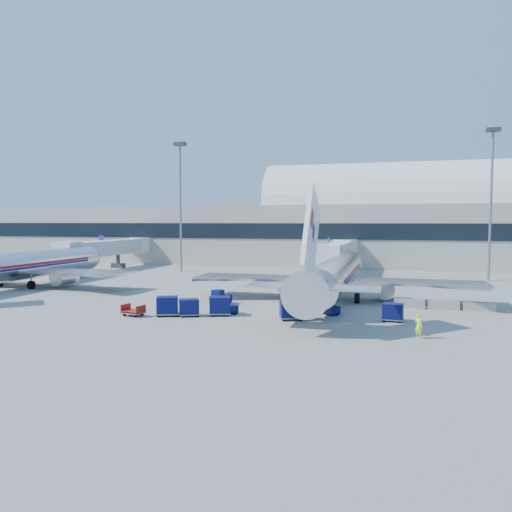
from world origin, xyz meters
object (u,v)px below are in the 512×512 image
(cart_solo_far, at_px, (393,312))
(ramp_worker, at_px, (419,326))
(tug_right, at_px, (328,308))
(cart_train_a, at_px, (220,305))
(airliner_mid, at_px, (20,266))
(cart_train_c, at_px, (167,306))
(airliner_main, at_px, (334,275))
(barrier_near, at_px, (409,304))
(tug_lead, at_px, (226,308))
(tug_left, at_px, (220,298))
(mast_west, at_px, (180,187))
(barrier_far, at_px, (479,307))
(cart_train_b, at_px, (189,307))
(jetbridge_near, at_px, (339,252))
(cart_open_red, at_px, (134,312))
(jetbridge_mid, at_px, (111,248))
(mast_east, at_px, (492,181))
(cart_solo_near, at_px, (291,309))
(barrier_mid, at_px, (444,305))

(cart_solo_far, distance_m, ramp_worker, 6.39)
(tug_right, relative_size, cart_train_a, 0.93)
(airliner_mid, relative_size, cart_train_c, 14.67)
(airliner_main, bearing_deg, barrier_near, -17.39)
(tug_right, bearing_deg, airliner_main, 132.95)
(tug_lead, xyz_separation_m, tug_left, (-2.43, 5.10, 0.14))
(mast_west, relative_size, barrier_far, 7.53)
(tug_lead, height_order, cart_train_a, cart_train_a)
(tug_right, xyz_separation_m, cart_train_a, (-9.76, -3.45, 0.34))
(tug_lead, relative_size, cart_train_c, 0.88)
(tug_left, distance_m, cart_train_b, 7.01)
(airliner_mid, xyz_separation_m, ramp_worker, (50.33, -16.15, -1.98))
(mast_west, xyz_separation_m, barrier_far, (44.60, -28.00, -14.34))
(barrier_far, bearing_deg, cart_solo_far, -137.31)
(jetbridge_near, height_order, tug_lead, jetbridge_near)
(cart_train_c, bearing_deg, cart_open_red, 172.84)
(cart_solo_far, height_order, cart_open_red, cart_solo_far)
(airliner_main, height_order, jetbridge_near, airliner_main)
(jetbridge_near, relative_size, tug_lead, 12.31)
(tug_lead, relative_size, tug_left, 0.81)
(airliner_mid, distance_m, jetbridge_mid, 26.43)
(mast_east, distance_m, ramp_worker, 45.41)
(airliner_main, distance_m, mast_east, 34.51)
(airliner_mid, height_order, barrier_far, airliner_mid)
(mast_east, xyz_separation_m, cart_train_c, (-34.01, -38.62, -13.81))
(jetbridge_mid, distance_m, barrier_near, 59.90)
(airliner_mid, xyz_separation_m, cart_train_c, (27.99, -13.12, -1.95))
(mast_east, bearing_deg, mast_west, 180.00)
(tug_left, relative_size, cart_open_red, 1.23)
(airliner_mid, relative_size, cart_solo_near, 15.00)
(cart_train_c, xyz_separation_m, cart_open_red, (-3.04, -0.91, -0.60))
(barrier_near, bearing_deg, jetbridge_near, 109.85)
(cart_train_c, xyz_separation_m, cart_solo_near, (11.59, 1.33, -0.01))
(tug_left, distance_m, cart_solo_near, 10.86)
(jetbridge_near, distance_m, cart_solo_far, 37.54)
(barrier_mid, distance_m, cart_solo_near, 16.58)
(mast_west, distance_m, barrier_far, 54.58)
(cart_train_a, bearing_deg, barrier_mid, 5.08)
(airliner_mid, height_order, mast_east, mast_east)
(airliner_main, xyz_separation_m, cart_train_a, (-9.32, -11.60, -1.97))
(mast_east, bearing_deg, airliner_mid, -157.65)
(tug_right, height_order, cart_train_a, cart_train_a)
(airliner_main, xyz_separation_m, cart_open_red, (-17.06, -14.04, -2.55))
(mast_west, distance_m, cart_train_b, 44.47)
(jetbridge_near, height_order, ramp_worker, jetbridge_near)
(mast_west, height_order, cart_train_c, mast_west)
(tug_lead, bearing_deg, barrier_near, -12.02)
(barrier_near, height_order, cart_open_red, barrier_near)
(cart_solo_near, xyz_separation_m, cart_solo_far, (8.84, 1.74, -0.11))
(jetbridge_near, distance_m, ramp_worker, 43.89)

